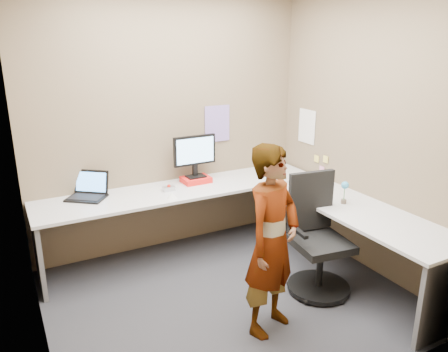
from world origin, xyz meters
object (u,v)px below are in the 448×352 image
monitor (195,153)px  person (272,241)px  desk (250,213)px  office_chair (317,245)px

monitor → person: person is taller
desk → office_chair: (0.35, -0.61, -0.16)m
person → monitor: bearing=63.3°
monitor → person: size_ratio=0.32×
person → desk: bearing=45.8°
desk → person: person is taller
office_chair → person: bearing=-149.9°
desk → person: size_ratio=2.00×
desk → office_chair: bearing=-60.5°
desk → monitor: size_ratio=6.32×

